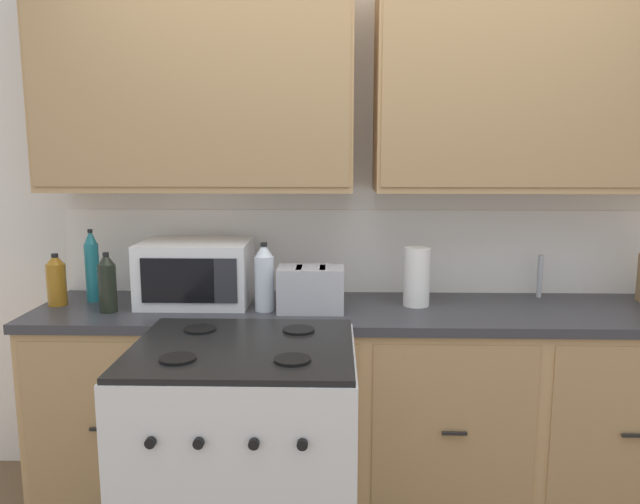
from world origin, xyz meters
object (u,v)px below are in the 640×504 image
object	(u,v)px
microwave	(196,272)
toaster	(311,289)
bottle_dark	(107,283)
bottle_amber	(56,280)
stove_range	(245,473)
paper_towel_roll	(417,277)
bottle_teal	(92,266)
bottle_clear	(264,278)

from	to	relation	value
microwave	toaster	size ratio (longest dim) A/B	1.71
bottle_dark	bottle_amber	bearing A→B (deg)	157.71
stove_range	toaster	distance (m)	0.81
paper_towel_roll	bottle_teal	distance (m)	1.46
bottle_dark	bottle_clear	xyz separation A→B (m)	(0.66, 0.04, 0.02)
toaster	bottle_teal	world-z (taller)	bottle_teal
bottle_amber	bottle_clear	world-z (taller)	bottle_clear
bottle_clear	bottle_teal	size ratio (longest dim) A/B	0.89
toaster	bottle_amber	bearing A→B (deg)	176.47
toaster	bottle_clear	world-z (taller)	bottle_clear
paper_towel_roll	microwave	bearing A→B (deg)	178.62
toaster	paper_towel_roll	xyz separation A→B (m)	(0.46, 0.10, 0.03)
bottle_teal	bottle_amber	bearing A→B (deg)	-149.69
stove_range	paper_towel_roll	size ratio (longest dim) A/B	3.65
toaster	bottle_teal	xyz separation A→B (m)	(-1.00, 0.15, 0.07)
stove_range	bottle_teal	xyz separation A→B (m)	(-0.79, 0.71, 0.60)
bottle_amber	bottle_teal	xyz separation A→B (m)	(0.13, 0.08, 0.05)
microwave	bottle_amber	xyz separation A→B (m)	(-0.61, -0.06, -0.03)
stove_range	microwave	xyz separation A→B (m)	(-0.31, 0.69, 0.58)
bottle_amber	bottle_clear	size ratio (longest dim) A/B	0.78
stove_range	microwave	distance (m)	0.96
toaster	bottle_dark	bearing A→B (deg)	-177.29
microwave	bottle_clear	world-z (taller)	bottle_clear
paper_towel_roll	bottle_teal	world-z (taller)	bottle_teal
bottle_clear	microwave	bearing A→B (deg)	158.02
toaster	paper_towel_roll	size ratio (longest dim) A/B	1.08
microwave	stove_range	bearing A→B (deg)	-65.92
paper_towel_roll	bottle_amber	size ratio (longest dim) A/B	1.12
toaster	bottle_clear	distance (m)	0.20
stove_range	bottle_amber	distance (m)	1.25
toaster	bottle_clear	bearing A→B (deg)	-179.76
microwave	paper_towel_roll	xyz separation A→B (m)	(0.98, -0.02, -0.01)
toaster	paper_towel_roll	bearing A→B (deg)	12.75
microwave	bottle_dark	world-z (taller)	microwave
paper_towel_roll	bottle_clear	world-z (taller)	bottle_clear
stove_range	bottle_amber	world-z (taller)	bottle_amber
toaster	bottle_teal	bearing A→B (deg)	171.61
paper_towel_roll	bottle_amber	distance (m)	1.59
microwave	bottle_amber	size ratio (longest dim) A/B	2.07
bottle_dark	toaster	bearing A→B (deg)	2.71
bottle_clear	stove_range	bearing A→B (deg)	-90.98
microwave	paper_towel_roll	world-z (taller)	microwave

